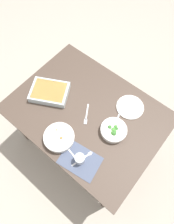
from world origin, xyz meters
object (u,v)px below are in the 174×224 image
(spoon_spare, at_px, (85,157))
(side_plate, at_px, (130,107))
(fork_on_table, at_px, (86,116))
(stew_bowl, at_px, (59,137))
(broccoli_bowl, at_px, (114,130))
(baking_dish, at_px, (50,92))
(drink_cup, at_px, (80,159))
(spoon_by_broccoli, at_px, (117,121))
(spoon_by_stew, at_px, (67,147))

(spoon_spare, bearing_deg, side_plate, -92.00)
(side_plate, xyz_separation_m, fork_on_table, (0.22, 0.28, -0.00))
(stew_bowl, bearing_deg, broccoli_bowl, -132.18)
(baking_dish, bearing_deg, drink_cup, 154.87)
(drink_cup, height_order, spoon_by_broccoli, drink_cup)
(spoon_spare, bearing_deg, spoon_by_stew, 12.16)
(drink_cup, height_order, spoon_by_stew, drink_cup)
(spoon_by_stew, bearing_deg, stew_bowl, -9.75)
(spoon_by_stew, distance_m, fork_on_table, 0.29)
(spoon_by_stew, relative_size, fork_on_table, 1.10)
(spoon_by_broccoli, distance_m, spoon_spare, 0.37)
(side_plate, height_order, spoon_by_stew, side_plate)
(side_plate, relative_size, fork_on_table, 1.38)
(side_plate, relative_size, spoon_by_broccoli, 1.28)
(spoon_by_stew, xyz_separation_m, spoon_by_broccoli, (-0.16, -0.40, 0.00))
(spoon_spare, xyz_separation_m, fork_on_table, (0.20, -0.26, -0.00))
(broccoli_bowl, xyz_separation_m, spoon_by_broccoli, (0.03, -0.08, -0.03))
(stew_bowl, relative_size, spoon_by_stew, 1.30)
(drink_cup, relative_size, spoon_spare, 0.49)
(fork_on_table, bearing_deg, spoon_by_stew, 100.67)
(baking_dish, height_order, spoon_by_broccoli, baking_dish)
(stew_bowl, bearing_deg, spoon_by_broccoli, -122.29)
(broccoli_bowl, bearing_deg, fork_on_table, 6.19)
(drink_cup, height_order, spoon_spare, drink_cup)
(stew_bowl, height_order, drink_cup, drink_cup)
(baking_dish, relative_size, drink_cup, 4.34)
(baking_dish, height_order, spoon_by_stew, baking_dish)
(stew_bowl, height_order, fork_on_table, stew_bowl)
(stew_bowl, xyz_separation_m, side_plate, (-0.25, -0.56, -0.03))
(stew_bowl, bearing_deg, baking_dish, -35.43)
(spoon_by_broccoli, xyz_separation_m, spoon_spare, (0.01, 0.37, 0.00))
(stew_bowl, xyz_separation_m, spoon_by_broccoli, (-0.24, -0.39, -0.03))
(baking_dish, bearing_deg, broccoli_bowl, -173.66)
(broccoli_bowl, xyz_separation_m, baking_dish, (0.60, 0.07, 0.00))
(drink_cup, relative_size, side_plate, 0.39)
(side_plate, height_order, fork_on_table, side_plate)
(baking_dish, relative_size, fork_on_table, 2.31)
(spoon_by_broccoli, relative_size, spoon_spare, 0.99)
(spoon_by_stew, distance_m, spoon_by_broccoli, 0.43)
(spoon_spare, height_order, fork_on_table, spoon_spare)
(spoon_by_stew, bearing_deg, side_plate, -106.33)
(spoon_by_broccoli, bearing_deg, drink_cup, 86.91)
(drink_cup, relative_size, fork_on_table, 0.53)
(stew_bowl, height_order, baking_dish, same)
(spoon_spare, bearing_deg, drink_cup, 73.89)
(stew_bowl, distance_m, broccoli_bowl, 0.41)
(stew_bowl, xyz_separation_m, spoon_by_stew, (-0.09, 0.01, -0.03))
(stew_bowl, xyz_separation_m, drink_cup, (-0.22, 0.02, 0.01))
(side_plate, distance_m, spoon_by_broccoli, 0.17)
(side_plate, bearing_deg, baking_dish, 28.92)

